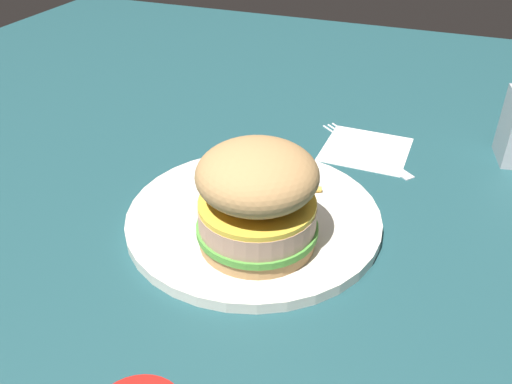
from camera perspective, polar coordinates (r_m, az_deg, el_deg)
name	(u,v)px	position (r m, az deg, el deg)	size (l,w,h in m)	color
ground_plane	(254,222)	(0.58, -0.25, -3.21)	(1.60, 1.60, 0.00)	#1E474C
plate	(256,220)	(0.57, 0.00, -3.03)	(0.27, 0.27, 0.01)	silver
sandwich	(257,197)	(0.50, 0.13, -0.54)	(0.12, 0.12, 0.11)	tan
fries_pile	(276,174)	(0.63, 2.14, 1.99)	(0.09, 0.10, 0.01)	gold
napkin	(366,149)	(0.73, 11.75, 4.55)	(0.11, 0.11, 0.00)	white
fork	(365,147)	(0.73, 11.69, 4.78)	(0.12, 0.14, 0.00)	silver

